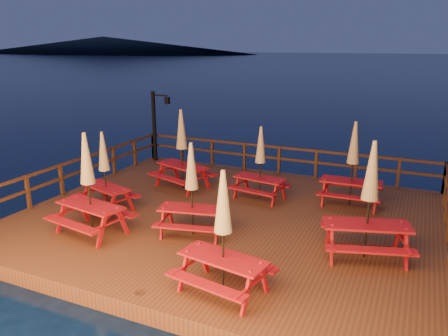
% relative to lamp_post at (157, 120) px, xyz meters
% --- Properties ---
extents(ground, '(500.00, 500.00, 0.00)m').
position_rel_lamp_post_xyz_m(ground, '(5.39, -4.55, -2.20)').
color(ground, black).
rests_on(ground, ground).
extents(deck, '(12.00, 10.00, 0.40)m').
position_rel_lamp_post_xyz_m(deck, '(5.39, -4.55, -2.00)').
color(deck, '#4F2919').
rests_on(deck, ground).
extents(deck_piles, '(11.44, 9.44, 1.40)m').
position_rel_lamp_post_xyz_m(deck_piles, '(5.39, -4.55, -2.50)').
color(deck_piles, '#362011').
rests_on(deck_piles, ground).
extents(railing, '(11.80, 9.75, 1.10)m').
position_rel_lamp_post_xyz_m(railing, '(5.39, -2.77, -1.03)').
color(railing, '#362011').
rests_on(railing, deck).
extents(lamp_post, '(0.85, 0.18, 3.00)m').
position_rel_lamp_post_xyz_m(lamp_post, '(0.00, 0.00, 0.00)').
color(lamp_post, black).
rests_on(lamp_post, deck).
extents(headland_left, '(180.00, 84.00, 9.00)m').
position_rel_lamp_post_xyz_m(headland_left, '(-154.61, 185.45, 2.30)').
color(headland_left, black).
rests_on(headland_left, ground).
extents(picnic_table_0, '(2.17, 1.89, 2.77)m').
position_rel_lamp_post_xyz_m(picnic_table_0, '(2.52, -7.23, -0.35)').
color(picnic_table_0, maroon).
rests_on(picnic_table_0, deck).
extents(picnic_table_1, '(1.89, 1.64, 2.41)m').
position_rel_lamp_post_xyz_m(picnic_table_1, '(5.70, -2.77, -0.54)').
color(picnic_table_1, maroon).
rests_on(picnic_table_1, deck).
extents(picnic_table_2, '(2.35, 2.13, 2.78)m').
position_rel_lamp_post_xyz_m(picnic_table_2, '(2.81, -2.81, -0.35)').
color(picnic_table_2, maroon).
rests_on(picnic_table_2, deck).
extents(picnic_table_3, '(2.04, 1.84, 2.43)m').
position_rel_lamp_post_xyz_m(picnic_table_3, '(1.71, -5.61, -0.53)').
color(picnic_table_3, maroon).
rests_on(picnic_table_3, deck).
extents(picnic_table_4, '(2.06, 1.79, 2.62)m').
position_rel_lamp_post_xyz_m(picnic_table_4, '(6.94, -8.40, -0.43)').
color(picnic_table_4, maroon).
rests_on(picnic_table_4, deck).
extents(picnic_table_5, '(2.05, 1.81, 2.53)m').
position_rel_lamp_post_xyz_m(picnic_table_5, '(5.02, -6.17, -0.48)').
color(picnic_table_5, maroon).
rests_on(picnic_table_5, deck).
extents(picnic_table_6, '(1.93, 1.61, 2.68)m').
position_rel_lamp_post_xyz_m(picnic_table_6, '(8.51, -2.14, -0.40)').
color(picnic_table_6, maroon).
rests_on(picnic_table_6, deck).
extents(picnic_table_7, '(2.39, 2.16, 2.86)m').
position_rel_lamp_post_xyz_m(picnic_table_7, '(9.40, -5.60, -0.31)').
color(picnic_table_7, maroon).
rests_on(picnic_table_7, deck).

